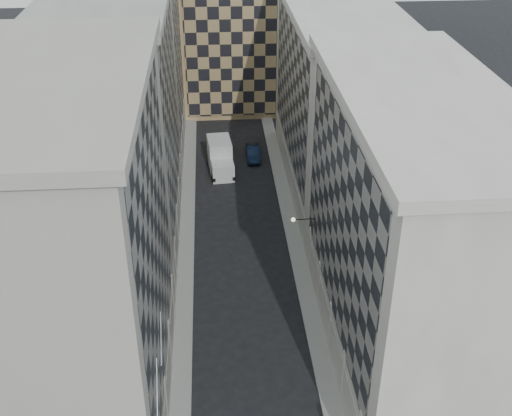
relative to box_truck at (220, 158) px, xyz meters
name	(u,v)px	position (x,y,z in m)	size (l,w,h in m)	color
sidewalk_west	(186,245)	(-3.71, -15.88, -1.46)	(1.50, 100.00, 0.15)	gray
sidewalk_east	(294,241)	(6.79, -15.88, -1.46)	(1.50, 100.00, 0.15)	gray
bldg_left_a	(77,261)	(-9.34, -34.88, 10.29)	(10.80, 22.80, 23.70)	#9A958B
bldg_left_b	(118,126)	(-9.34, -12.88, 9.79)	(10.80, 22.80, 22.70)	gray
bldg_left_c	(139,58)	(-9.34, 9.12, 9.29)	(10.80, 22.80, 21.70)	#9A958B
bldg_right_a	(406,233)	(12.41, -30.88, 8.79)	(10.80, 26.80, 20.70)	#B9B3A9
bldg_right_b	(336,100)	(12.43, -3.88, 8.32)	(10.80, 28.80, 19.70)	#B9B3A9
tan_block	(240,38)	(3.54, 22.02, 7.90)	(16.80, 14.80, 18.80)	tan
flagpoles_left	(159,362)	(-4.36, -39.88, 6.47)	(0.10, 6.33, 2.33)	gray
bracket_lamp	(295,220)	(5.91, -21.88, 4.67)	(1.98, 0.36, 0.36)	black
box_truck	(220,158)	(0.00, 0.00, 0.00)	(3.15, 6.61, 3.52)	silver
dark_car	(253,153)	(4.03, 2.68, -0.78)	(1.58, 4.54, 1.49)	#0F1E39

